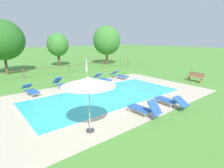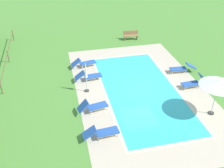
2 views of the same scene
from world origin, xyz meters
name	(u,v)px [view 1 (image 1 of 2)]	position (x,y,z in m)	size (l,w,h in m)	color
ground_plane	(106,96)	(0.00, 0.00, 0.00)	(160.00, 160.00, 0.00)	#518E38
pool_deck_paving	(106,96)	(0.00, 0.00, 0.00)	(14.91, 8.98, 0.01)	beige
swimming_pool_water	(106,96)	(0.00, 0.00, 0.01)	(10.83, 4.91, 0.01)	#38C6D1
pool_coping_rim	(106,96)	(0.00, 0.00, 0.01)	(11.31, 5.39, 0.01)	beige
sun_lounger_north_near_steps	(62,84)	(-1.62, 3.67, 0.38)	(0.97, 2.03, 0.90)	#2856A8
sun_lounger_north_mid	(103,78)	(2.18, 3.35, 0.37)	(0.78, 2.07, 0.81)	#2856A8
sun_lounger_north_far	(120,75)	(4.36, 3.41, 0.36)	(0.96, 2.10, 0.79)	#2856A8
sun_lounger_north_end	(144,108)	(-0.45, -3.87, 0.40)	(0.68, 1.86, 1.00)	#2856A8
sun_lounger_south_near_corner	(31,90)	(-4.05, 3.59, 0.36)	(0.76, 2.09, 0.76)	#2856A8
sun_lounger_south_mid	(170,100)	(1.76, -3.99, 0.36)	(0.78, 2.10, 0.74)	#2856A8
patio_umbrella_open_foreground	(88,82)	(-3.53, -3.48, 2.23)	(2.24, 2.24, 2.46)	#383838
patio_umbrella_closed_row_west	(87,67)	(0.73, 3.75, 1.51)	(0.32, 0.32, 2.42)	#383838
wooden_bench_lawn_side	(196,77)	(9.11, -1.95, 0.47)	(0.56, 1.53, 0.87)	#937047
perimeter_fence	(48,69)	(-0.69, 9.54, 0.72)	(24.41, 0.08, 1.05)	brown
tree_far_west	(2,40)	(-4.00, 13.24, 3.78)	(4.55, 4.55, 5.97)	brown
tree_centre	(107,40)	(9.71, 12.53, 3.66)	(4.14, 4.14, 5.88)	brown
tree_east_mid	(58,45)	(3.05, 15.36, 3.07)	(3.02, 3.02, 4.72)	brown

